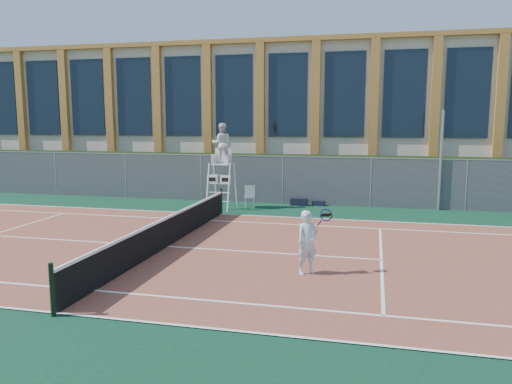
% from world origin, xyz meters
% --- Properties ---
extents(ground, '(120.00, 120.00, 0.00)m').
position_xyz_m(ground, '(0.00, 0.00, 0.00)').
color(ground, '#233814').
extents(apron, '(36.00, 20.00, 0.01)m').
position_xyz_m(apron, '(0.00, 1.00, 0.01)').
color(apron, '#0B3121').
rests_on(apron, ground).
extents(tennis_court, '(23.77, 10.97, 0.02)m').
position_xyz_m(tennis_court, '(0.00, 0.00, 0.02)').
color(tennis_court, brown).
rests_on(tennis_court, apron).
extents(tennis_net, '(0.10, 11.30, 1.10)m').
position_xyz_m(tennis_net, '(0.00, 0.00, 0.54)').
color(tennis_net, black).
rests_on(tennis_net, ground).
extents(fence, '(40.00, 0.06, 2.20)m').
position_xyz_m(fence, '(0.00, 8.80, 1.10)').
color(fence, '#595E60').
rests_on(fence, ground).
extents(hedge, '(40.00, 1.40, 2.20)m').
position_xyz_m(hedge, '(0.00, 10.00, 1.10)').
color(hedge, black).
rests_on(hedge, ground).
extents(building, '(45.00, 10.60, 8.22)m').
position_xyz_m(building, '(0.00, 17.95, 4.15)').
color(building, beige).
rests_on(building, ground).
extents(steel_pole, '(0.12, 0.12, 4.31)m').
position_xyz_m(steel_pole, '(8.89, 8.70, 2.15)').
color(steel_pole, '#9EA0A5').
rests_on(steel_pole, ground).
extents(umpire_chair, '(1.06, 1.63, 3.79)m').
position_xyz_m(umpire_chair, '(-0.40, 7.05, 2.77)').
color(umpire_chair, white).
rests_on(umpire_chair, ground).
extents(plastic_chair, '(0.54, 0.54, 0.98)m').
position_xyz_m(plastic_chair, '(0.75, 7.46, 0.59)').
color(plastic_chair, silver).
rests_on(plastic_chair, apron).
extents(sports_bag_near, '(0.77, 0.31, 0.33)m').
position_xyz_m(sports_bag_near, '(2.83, 8.45, 0.17)').
color(sports_bag_near, black).
rests_on(sports_bag_near, apron).
extents(sports_bag_far, '(0.58, 0.29, 0.22)m').
position_xyz_m(sports_bag_far, '(3.70, 8.60, 0.12)').
color(sports_bag_far, black).
rests_on(sports_bag_far, apron).
extents(tennis_player, '(0.97, 0.77, 1.64)m').
position_xyz_m(tennis_player, '(4.55, -1.71, 0.84)').
color(tennis_player, silver).
rests_on(tennis_player, tennis_court).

